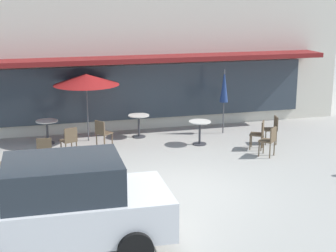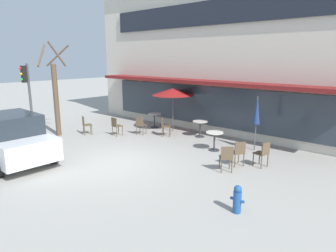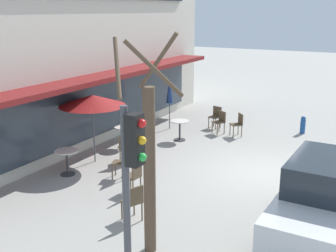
{
  "view_description": "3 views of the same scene",
  "coord_description": "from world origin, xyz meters",
  "px_view_note": "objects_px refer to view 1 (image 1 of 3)",
  "views": [
    {
      "loc": [
        -3.25,
        -11.31,
        4.64
      ],
      "look_at": [
        0.43,
        2.23,
        1.04
      ],
      "focal_mm": 55.0,
      "sensor_mm": 36.0,
      "label": 1
    },
    {
      "loc": [
        8.13,
        -6.31,
        3.66
      ],
      "look_at": [
        -0.05,
        2.96,
        0.84
      ],
      "focal_mm": 32.0,
      "sensor_mm": 36.0,
      "label": 2
    },
    {
      "loc": [
        -11.67,
        -3.27,
        4.76
      ],
      "look_at": [
        0.53,
        3.4,
        0.91
      ],
      "focal_mm": 45.0,
      "sensor_mm": 36.0,
      "label": 3
    }
  ],
  "objects_px": {
    "cafe_table_by_tree": "(200,129)",
    "patio_umbrella_green_folded": "(86,79)",
    "cafe_chair_5": "(70,139)",
    "cafe_table_near_wall": "(139,122)",
    "cafe_chair_4": "(273,128)",
    "parked_sedan": "(58,206)",
    "patio_umbrella_cream_folded": "(224,86)",
    "cafe_chair_2": "(270,139)",
    "cafe_chair_0": "(102,132)",
    "cafe_table_streetside": "(47,128)",
    "cafe_chair_6": "(259,133)",
    "cafe_chair_1": "(45,150)"
  },
  "relations": [
    {
      "from": "cafe_table_by_tree",
      "to": "patio_umbrella_green_folded",
      "type": "xyz_separation_m",
      "value": [
        -3.37,
        1.36,
        1.51
      ]
    },
    {
      "from": "cafe_table_by_tree",
      "to": "cafe_chair_5",
      "type": "bearing_deg",
      "value": -177.18
    },
    {
      "from": "cafe_table_near_wall",
      "to": "cafe_chair_4",
      "type": "xyz_separation_m",
      "value": [
        3.95,
        -1.88,
        0.01
      ]
    },
    {
      "from": "cafe_chair_4",
      "to": "parked_sedan",
      "type": "distance_m",
      "value": 8.89
    },
    {
      "from": "patio_umbrella_cream_folded",
      "to": "patio_umbrella_green_folded",
      "type": "bearing_deg",
      "value": 176.67
    },
    {
      "from": "cafe_chair_2",
      "to": "patio_umbrella_green_folded",
      "type": "bearing_deg",
      "value": 147.99
    },
    {
      "from": "cafe_table_by_tree",
      "to": "cafe_chair_0",
      "type": "height_order",
      "value": "cafe_chair_0"
    },
    {
      "from": "cafe_chair_2",
      "to": "parked_sedan",
      "type": "xyz_separation_m",
      "value": [
        -6.33,
        -4.22,
        0.35
      ]
    },
    {
      "from": "cafe_table_streetside",
      "to": "patio_umbrella_green_folded",
      "type": "relative_size",
      "value": 0.35
    },
    {
      "from": "cafe_table_near_wall",
      "to": "cafe_chair_5",
      "type": "bearing_deg",
      "value": -146.96
    },
    {
      "from": "cafe_chair_5",
      "to": "cafe_table_by_tree",
      "type": "bearing_deg",
      "value": 2.82
    },
    {
      "from": "cafe_table_by_tree",
      "to": "cafe_chair_6",
      "type": "relative_size",
      "value": 0.85
    },
    {
      "from": "parked_sedan",
      "to": "cafe_table_streetside",
      "type": "bearing_deg",
      "value": 89.32
    },
    {
      "from": "cafe_table_by_tree",
      "to": "cafe_chair_2",
      "type": "bearing_deg",
      "value": -47.65
    },
    {
      "from": "cafe_chair_0",
      "to": "cafe_chair_2",
      "type": "height_order",
      "value": "same"
    },
    {
      "from": "cafe_chair_2",
      "to": "cafe_chair_4",
      "type": "bearing_deg",
      "value": 60.14
    },
    {
      "from": "patio_umbrella_green_folded",
      "to": "cafe_chair_4",
      "type": "bearing_deg",
      "value": -18.39
    },
    {
      "from": "cafe_chair_2",
      "to": "cafe_chair_4",
      "type": "relative_size",
      "value": 1.0
    },
    {
      "from": "cafe_chair_1",
      "to": "cafe_chair_5",
      "type": "distance_m",
      "value": 1.18
    },
    {
      "from": "patio_umbrella_cream_folded",
      "to": "parked_sedan",
      "type": "distance_m",
      "value": 9.27
    },
    {
      "from": "cafe_chair_2",
      "to": "cafe_chair_5",
      "type": "bearing_deg",
      "value": 164.92
    },
    {
      "from": "cafe_chair_1",
      "to": "parked_sedan",
      "type": "height_order",
      "value": "parked_sedan"
    },
    {
      "from": "cafe_table_by_tree",
      "to": "cafe_chair_6",
      "type": "bearing_deg",
      "value": -31.45
    },
    {
      "from": "cafe_table_near_wall",
      "to": "patio_umbrella_green_folded",
      "type": "height_order",
      "value": "patio_umbrella_green_folded"
    },
    {
      "from": "cafe_chair_6",
      "to": "cafe_chair_1",
      "type": "bearing_deg",
      "value": -178.79
    },
    {
      "from": "cafe_chair_0",
      "to": "cafe_chair_6",
      "type": "bearing_deg",
      "value": -16.39
    },
    {
      "from": "cafe_chair_2",
      "to": "parked_sedan",
      "type": "bearing_deg",
      "value": -146.27
    },
    {
      "from": "patio_umbrella_cream_folded",
      "to": "cafe_chair_6",
      "type": "xyz_separation_m",
      "value": [
        0.38,
        -2.07,
        -1.1
      ]
    },
    {
      "from": "cafe_table_streetside",
      "to": "cafe_chair_1",
      "type": "relative_size",
      "value": 0.85
    },
    {
      "from": "cafe_table_by_tree",
      "to": "cafe_chair_4",
      "type": "bearing_deg",
      "value": -12.74
    },
    {
      "from": "cafe_chair_2",
      "to": "cafe_chair_4",
      "type": "distance_m",
      "value": 1.4
    },
    {
      "from": "cafe_chair_4",
      "to": "cafe_table_streetside",
      "type": "bearing_deg",
      "value": 164.84
    },
    {
      "from": "cafe_chair_6",
      "to": "parked_sedan",
      "type": "distance_m",
      "value": 8.07
    },
    {
      "from": "cafe_table_by_tree",
      "to": "patio_umbrella_green_folded",
      "type": "height_order",
      "value": "patio_umbrella_green_folded"
    },
    {
      "from": "cafe_table_streetside",
      "to": "cafe_table_near_wall",
      "type": "bearing_deg",
      "value": -0.02
    },
    {
      "from": "cafe_chair_2",
      "to": "cafe_chair_6",
      "type": "height_order",
      "value": "same"
    },
    {
      "from": "cafe_table_by_tree",
      "to": "patio_umbrella_cream_folded",
      "type": "relative_size",
      "value": 0.35
    },
    {
      "from": "cafe_table_near_wall",
      "to": "patio_umbrella_cream_folded",
      "type": "distance_m",
      "value": 3.12
    },
    {
      "from": "cafe_table_streetside",
      "to": "cafe_chair_6",
      "type": "xyz_separation_m",
      "value": [
        6.26,
        -2.34,
        0.01
      ]
    },
    {
      "from": "cafe_table_near_wall",
      "to": "cafe_chair_5",
      "type": "xyz_separation_m",
      "value": [
        -2.41,
        -1.57,
        0.01
      ]
    },
    {
      "from": "cafe_table_streetside",
      "to": "cafe_chair_2",
      "type": "distance_m",
      "value": 6.96
    },
    {
      "from": "cafe_chair_5",
      "to": "patio_umbrella_green_folded",
      "type": "bearing_deg",
      "value": 65.2
    },
    {
      "from": "patio_umbrella_cream_folded",
      "to": "cafe_chair_4",
      "type": "xyz_separation_m",
      "value": [
        1.05,
        -1.61,
        -1.1
      ]
    },
    {
      "from": "cafe_chair_6",
      "to": "parked_sedan",
      "type": "xyz_separation_m",
      "value": [
        -6.35,
        -4.98,
        0.35
      ]
    },
    {
      "from": "cafe_chair_0",
      "to": "parked_sedan",
      "type": "bearing_deg",
      "value": -105.11
    },
    {
      "from": "cafe_table_near_wall",
      "to": "cafe_chair_4",
      "type": "distance_m",
      "value": 4.38
    },
    {
      "from": "cafe_table_streetside",
      "to": "parked_sedan",
      "type": "height_order",
      "value": "parked_sedan"
    },
    {
      "from": "cafe_table_streetside",
      "to": "patio_umbrella_green_folded",
      "type": "xyz_separation_m",
      "value": [
        1.3,
        -0.0,
        1.51
      ]
    },
    {
      "from": "cafe_table_near_wall",
      "to": "cafe_table_by_tree",
      "type": "height_order",
      "value": "same"
    },
    {
      "from": "patio_umbrella_cream_folded",
      "to": "cafe_chair_5",
      "type": "height_order",
      "value": "patio_umbrella_cream_folded"
    }
  ]
}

